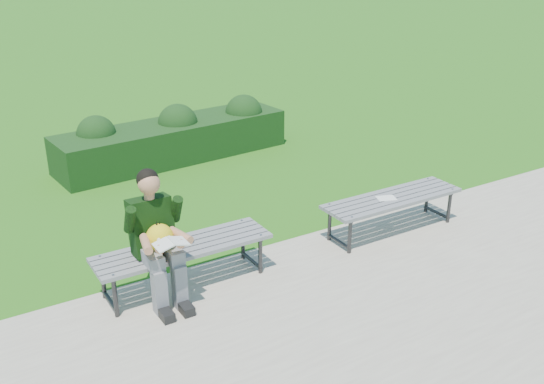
{
  "coord_description": "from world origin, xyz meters",
  "views": [
    {
      "loc": [
        -3.16,
        -5.36,
        3.28
      ],
      "look_at": [
        -0.01,
        -0.18,
        0.76
      ],
      "focal_mm": 40.0,
      "sensor_mm": 36.0,
      "label": 1
    }
  ],
  "objects_px": {
    "hedge": "(176,136)",
    "bench_left": "(183,250)",
    "bench_right": "(392,201)",
    "paper_sheet": "(386,198)",
    "seated_boy": "(157,234)"
  },
  "relations": [
    {
      "from": "paper_sheet",
      "to": "seated_boy",
      "type": "bearing_deg",
      "value": 179.18
    },
    {
      "from": "hedge",
      "to": "seated_boy",
      "type": "relative_size",
      "value": 2.93
    },
    {
      "from": "bench_left",
      "to": "paper_sheet",
      "type": "bearing_deg",
      "value": -3.11
    },
    {
      "from": "hedge",
      "to": "seated_boy",
      "type": "xyz_separation_m",
      "value": [
        -1.8,
        -3.86,
        0.35
      ]
    },
    {
      "from": "hedge",
      "to": "bench_left",
      "type": "relative_size",
      "value": 2.14
    },
    {
      "from": "seated_boy",
      "to": "paper_sheet",
      "type": "height_order",
      "value": "seated_boy"
    },
    {
      "from": "bench_right",
      "to": "paper_sheet",
      "type": "distance_m",
      "value": 0.12
    },
    {
      "from": "hedge",
      "to": "bench_right",
      "type": "distance_m",
      "value": 4.06
    },
    {
      "from": "bench_right",
      "to": "paper_sheet",
      "type": "bearing_deg",
      "value": -180.0
    },
    {
      "from": "bench_left",
      "to": "paper_sheet",
      "type": "height_order",
      "value": "bench_left"
    },
    {
      "from": "seated_boy",
      "to": "paper_sheet",
      "type": "relative_size",
      "value": 5.05
    },
    {
      "from": "hedge",
      "to": "bench_right",
      "type": "xyz_separation_m",
      "value": [
        1.14,
        -3.9,
        0.05
      ]
    },
    {
      "from": "hedge",
      "to": "seated_boy",
      "type": "bearing_deg",
      "value": -115.04
    },
    {
      "from": "bench_right",
      "to": "seated_boy",
      "type": "xyz_separation_m",
      "value": [
        -2.94,
        0.04,
        0.3
      ]
    },
    {
      "from": "bench_left",
      "to": "seated_boy",
      "type": "height_order",
      "value": "seated_boy"
    }
  ]
}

